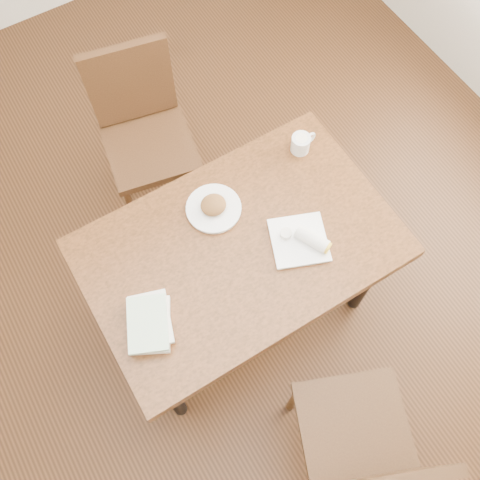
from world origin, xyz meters
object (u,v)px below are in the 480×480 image
chair_near (363,451)px  chair_far (143,125)px  coffee_mug (301,143)px  plate_burrito (303,240)px  table (240,254)px  book_stack (150,323)px  plate_scone (214,207)px

chair_near → chair_far: bearing=90.8°
coffee_mug → plate_burrito: size_ratio=0.43×
table → book_stack: book_stack is taller
chair_near → plate_scone: 1.09m
chair_near → plate_scone: chair_near is taller
chair_near → coffee_mug: bearing=68.0°
chair_far → coffee_mug: size_ratio=7.95×
chair_near → chair_far: same height
table → plate_burrito: 0.27m
table → chair_far: size_ratio=1.28×
chair_near → plate_scone: size_ratio=4.24×
table → chair_near: chair_near is taller
plate_scone → plate_burrito: bearing=-53.7°
book_stack → plate_scone: bearing=33.8°
coffee_mug → book_stack: (-0.91, -0.36, -0.01)m
plate_burrito → book_stack: bearing=178.9°
chair_far → book_stack: 1.09m
table → plate_scone: 0.22m
chair_near → coffee_mug: 1.24m
chair_near → chair_far: size_ratio=1.00×
chair_far → coffee_mug: (0.48, -0.62, 0.24)m
chair_near → plate_burrito: bearing=74.1°
plate_burrito → chair_far: bearing=103.5°
plate_scone → chair_near: bearing=-89.4°
chair_near → book_stack: chair_near is taller
coffee_mug → plate_burrito: (-0.24, -0.37, -0.02)m
chair_near → table: bearing=90.2°
chair_near → book_stack: (-0.45, 0.77, 0.23)m
coffee_mug → book_stack: coffee_mug is taller
plate_burrito → book_stack: plate_burrito is taller
plate_scone → coffee_mug: (0.47, 0.06, 0.02)m
book_stack → chair_near: bearing=-59.5°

